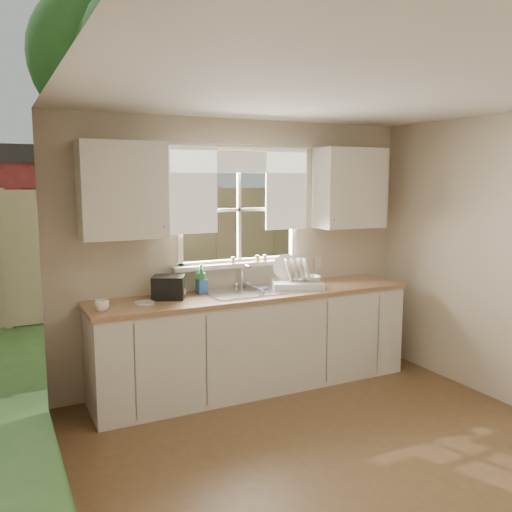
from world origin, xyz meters
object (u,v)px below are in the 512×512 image
dish_rack (296,280)px  black_appliance (169,287)px  cup (102,306)px  soap_bottle_a (201,279)px

dish_rack → black_appliance: size_ratio=2.13×
black_appliance → cup: bearing=-136.5°
dish_rack → soap_bottle_a: bearing=171.1°
soap_bottle_a → black_appliance: 0.34m
cup → black_appliance: bearing=26.1°
soap_bottle_a → cup: (-0.94, -0.28, -0.09)m
cup → black_appliance: size_ratio=0.43×
dish_rack → soap_bottle_a: 0.93m
dish_rack → black_appliance: dish_rack is taller
soap_bottle_a → black_appliance: soap_bottle_a is taller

